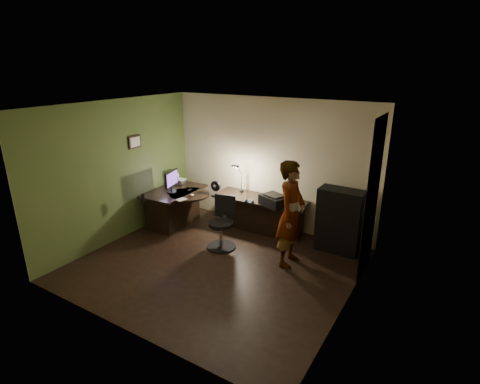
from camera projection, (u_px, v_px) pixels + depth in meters
The scene contains 27 objects.
floor at pixel (216, 265), 6.51m from camera, with size 4.50×4.00×0.01m, color black.
ceiling at pixel (212, 106), 5.62m from camera, with size 4.50×4.00×0.01m, color silver.
wall_back at pixel (270, 164), 7.69m from camera, with size 4.50×0.01×2.70m, color #C4B690.
wall_front at pixel (117, 238), 4.45m from camera, with size 4.50×0.01×2.70m, color #C4B690.
wall_left at pixel (118, 171), 7.18m from camera, with size 0.01×4.00×2.70m, color #C4B690.
wall_right at pixel (353, 220), 4.96m from camera, with size 0.01×4.00×2.70m, color #C4B690.
green_wall_overlay at pixel (119, 172), 7.17m from camera, with size 0.00×4.00×2.70m, color #4C602B.
arched_doorway at pixel (372, 198), 5.91m from camera, with size 0.01×0.90×2.60m, color black.
french_door at pixel (337, 257), 4.63m from camera, with size 0.02×0.92×2.10m, color white.
framed_picture at pixel (134, 142), 7.36m from camera, with size 0.04×0.30×0.25m, color black.
desk_left at pixel (175, 207), 8.02m from camera, with size 0.83×1.34×0.78m, color black.
desk_right at pixel (259, 215), 7.72m from camera, with size 1.92×0.67×0.72m, color black.
cabinet at pixel (339, 221), 6.82m from camera, with size 0.80×0.40×1.20m, color black.
laptop_stand at pixel (179, 181), 8.27m from camera, with size 0.23×0.19×0.09m, color silver.
laptop at pixel (179, 175), 8.23m from camera, with size 0.29×0.27×0.20m, color silver.
monitor at pixel (171, 184), 7.69m from camera, with size 0.10×0.50×0.33m, color black.
mouse at pixel (192, 195), 7.53m from camera, with size 0.06×0.09×0.03m, color silver.
phone at pixel (190, 190), 7.87m from camera, with size 0.06×0.12×0.01m, color black.
pen at pixel (186, 188), 7.99m from camera, with size 0.01×0.14×0.01m, color black.
speaker at pixel (143, 198), 7.18m from camera, with size 0.06×0.06×0.16m, color black.
notepad at pixel (181, 199), 7.31m from camera, with size 0.14×0.20×0.01m, color silver.
desk_fan at pixel (216, 189), 7.70m from camera, with size 0.22×0.12×0.34m, color black.
headphones at pixel (249, 201), 7.36m from camera, with size 0.19×0.08×0.09m, color navy.
printer at pixel (274, 200), 7.22m from camera, with size 0.50×0.39×0.22m, color black.
desk_lamp at pixel (242, 177), 7.84m from camera, with size 0.17×0.32×0.71m, color black.
office_chair at pixel (221, 223), 6.96m from camera, with size 0.55×0.55×0.99m, color black.
person at pixel (291, 214), 6.28m from camera, with size 0.66×0.44×1.85m, color #D8A88C.
Camera 1 is at (3.34, -4.68, 3.34)m, focal length 28.00 mm.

